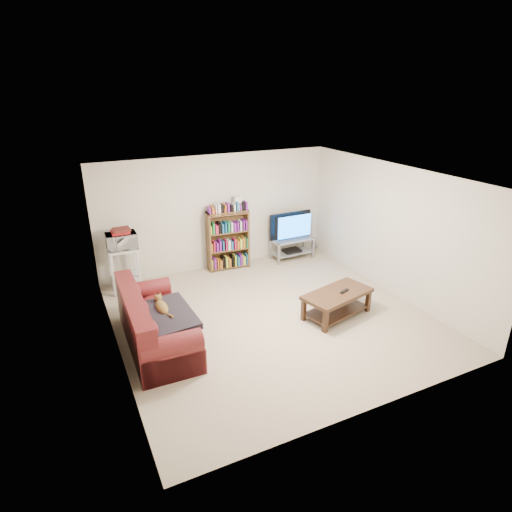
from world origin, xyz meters
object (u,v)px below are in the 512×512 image
bookshelf (228,239)px  tv_stand (292,245)px  coffee_table (337,299)px  sofa (152,327)px

bookshelf → tv_stand: bearing=-1.0°
coffee_table → bookshelf: bearing=94.6°
coffee_table → bookshelf: size_ratio=1.04×
tv_stand → bookshelf: size_ratio=0.75×
sofa → coffee_table: bearing=-7.7°
sofa → tv_stand: bearing=31.1°
coffee_table → bookshelf: 2.86m
sofa → tv_stand: size_ratio=2.14×
tv_stand → sofa: bearing=-151.3°
sofa → bookshelf: bearing=47.2°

